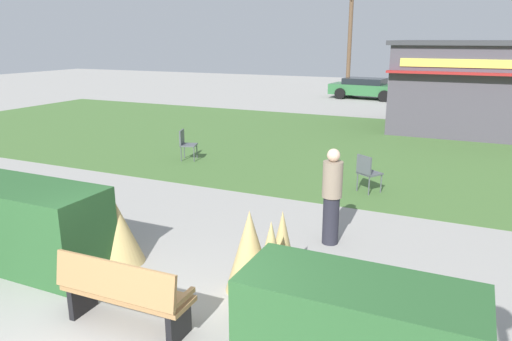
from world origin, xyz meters
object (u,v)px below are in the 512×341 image
at_px(food_kiosk, 499,87).
at_px(cafe_chair_east, 186,142).
at_px(parked_car_west_slot, 366,88).
at_px(cafe_chair_west, 367,171).
at_px(person_strolling, 332,196).
at_px(tree_left_bg, 350,42).
at_px(park_bench, 123,293).

xyz_separation_m(food_kiosk, cafe_chair_east, (-8.31, -8.70, -1.17)).
height_order(food_kiosk, parked_car_west_slot, food_kiosk).
height_order(cafe_chair_west, person_strolling, person_strolling).
height_order(food_kiosk, tree_left_bg, tree_left_bg).
xyz_separation_m(cafe_chair_east, parked_car_west_slot, (1.61, 17.04, 0.12)).
bearing_deg(park_bench, cafe_chair_east, 117.67).
relative_size(park_bench, person_strolling, 1.01).
relative_size(food_kiosk, person_strolling, 4.53).
distance_m(food_kiosk, person_strolling, 13.02).
height_order(food_kiosk, cafe_chair_east, food_kiosk).
bearing_deg(food_kiosk, cafe_chair_west, -106.43).
xyz_separation_m(cafe_chair_east, person_strolling, (5.52, -4.00, 0.33)).
bearing_deg(food_kiosk, parked_car_west_slot, 128.74).
distance_m(person_strolling, parked_car_west_slot, 21.39).
relative_size(cafe_chair_west, cafe_chair_east, 1.00).
relative_size(cafe_chair_east, parked_car_west_slot, 0.20).
bearing_deg(food_kiosk, park_bench, -105.05).
distance_m(park_bench, cafe_chair_west, 6.81).
height_order(food_kiosk, person_strolling, food_kiosk).
distance_m(food_kiosk, parked_car_west_slot, 10.75).
distance_m(person_strolling, tree_left_bg, 26.66).
distance_m(cafe_chair_west, tree_left_bg, 23.69).
xyz_separation_m(park_bench, tree_left_bg, (-4.65, 29.34, 2.74)).
height_order(cafe_chair_east, parked_car_west_slot, parked_car_west_slot).
bearing_deg(cafe_chair_west, tree_left_bg, 105.23).
bearing_deg(cafe_chair_west, parked_car_west_slot, 102.16).
bearing_deg(cafe_chair_west, food_kiosk, 73.57).
bearing_deg(tree_left_bg, food_kiosk, -55.53).
relative_size(cafe_chair_west, tree_left_bg, 0.12).
bearing_deg(park_bench, food_kiosk, 74.95).
height_order(park_bench, parked_car_west_slot, parked_car_west_slot).
bearing_deg(parked_car_west_slot, park_bench, -84.58).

